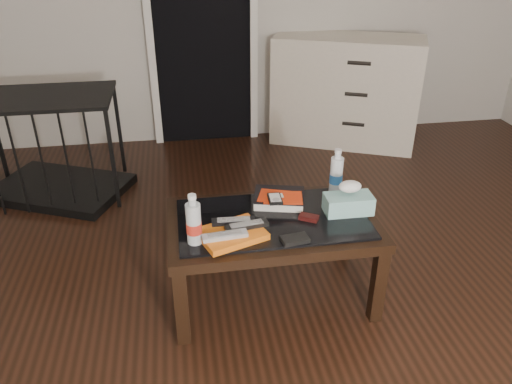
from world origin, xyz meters
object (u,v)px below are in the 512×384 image
pet_crate (55,163)px  textbook (279,198)px  dresser (345,91)px  water_bottle_right (337,171)px  tissue_box (348,204)px  coffee_table (272,229)px  water_bottle_left (193,219)px

pet_crate → textbook: bearing=-17.4°
dresser → water_bottle_right: bearing=-86.0°
tissue_box → water_bottle_right: bearing=89.9°
coffee_table → water_bottle_left: bearing=-158.8°
dresser → textbook: (-0.95, -1.81, 0.03)m
dresser → water_bottle_right: 1.86m
pet_crate → tissue_box: bearing=-14.8°
tissue_box → coffee_table: bearing=180.0°
coffee_table → dresser: (1.01, 1.95, 0.05)m
coffee_table → water_bottle_left: 0.45m
textbook → water_bottle_left: (-0.44, -0.29, 0.10)m
tissue_box → dresser: bearing=72.7°
water_bottle_left → water_bottle_right: same height
water_bottle_right → pet_crate: bearing=145.8°
textbook → tissue_box: (0.31, -0.15, 0.02)m
coffee_table → dresser: size_ratio=0.77×
water_bottle_right → tissue_box: water_bottle_right is taller
dresser → tissue_box: size_ratio=5.65×
textbook → tissue_box: tissue_box is taller
textbook → pet_crate: bearing=152.4°
dresser → textbook: dresser is taller
pet_crate → textbook: size_ratio=4.27×
pet_crate → water_bottle_left: size_ratio=4.48×
textbook → water_bottle_right: 0.34m
dresser → textbook: 2.05m
textbook → water_bottle_left: size_ratio=1.05×
water_bottle_left → tissue_box: (0.75, 0.14, -0.07)m
textbook → water_bottle_right: water_bottle_right is taller
coffee_table → textbook: (0.06, 0.14, 0.09)m
water_bottle_right → water_bottle_left: bearing=-154.5°
water_bottle_right → tissue_box: size_ratio=1.03×
pet_crate → water_bottle_right: bearing=-9.9°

